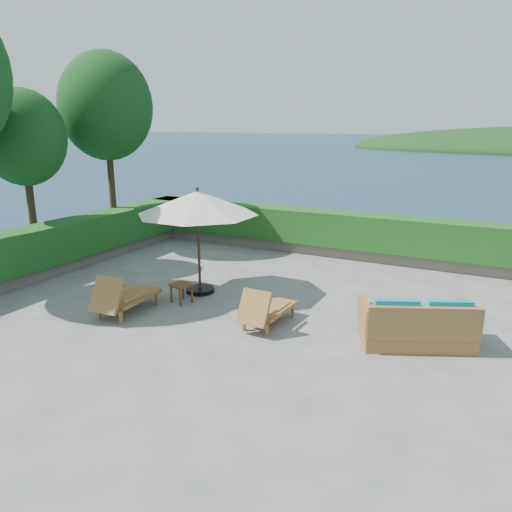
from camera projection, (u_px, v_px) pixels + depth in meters
The scene contains 14 objects.
ground at pixel (227, 312), 10.73m from camera, with size 12.00×12.00×0.00m, color gray.
foundation at pixel (228, 377), 11.13m from camera, with size 12.00×12.00×3.00m, color #595047.
ocean at pixel (229, 434), 11.51m from camera, with size 600.00×600.00×0.00m, color #173647.
planter_wall_far at pixel (318, 248), 15.49m from camera, with size 12.00×0.60×0.36m, color slate.
planter_wall_left at pixel (43, 270), 13.14m from camera, with size 0.60×12.00×0.36m, color slate.
hedge_far at pixel (318, 227), 15.32m from camera, with size 12.40×0.90×1.00m, color #134313.
hedge_left at pixel (40, 246), 12.97m from camera, with size 0.90×12.40×1.00m, color #134313.
tree_mid at pixel (23, 138), 13.05m from camera, with size 2.20×2.20×4.83m.
tree_far at pixel (106, 107), 14.97m from camera, with size 2.80×2.80×6.03m.
patio_umbrella at pixel (197, 204), 11.45m from camera, with size 3.70×3.70×2.53m.
lounge_left at pixel (123, 296), 10.54m from camera, with size 0.78×1.65×0.94m.
lounge_right at pixel (266, 309), 9.92m from camera, with size 0.72×1.52×0.86m.
side_table at pixel (181, 287), 11.21m from camera, with size 0.52×0.52×0.44m.
wicker_loveseat at pixel (417, 326), 9.04m from camera, with size 2.22×1.74×0.98m.
Camera 1 is at (5.14, -8.65, 3.95)m, focal length 35.00 mm.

